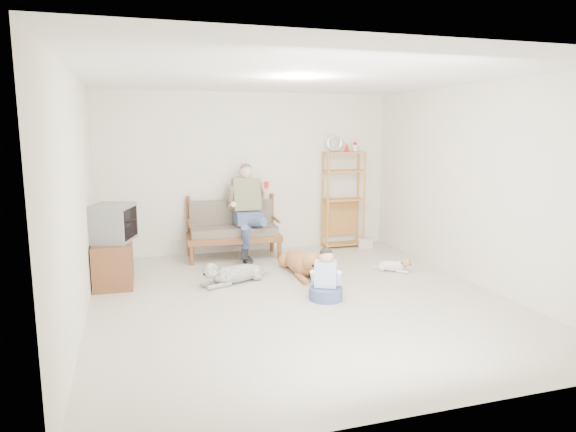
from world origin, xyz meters
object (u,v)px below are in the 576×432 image
object	(u,v)px
etagere	(343,198)
tv_stand	(113,262)
loveseat	(233,228)
golden_retriever	(301,263)

from	to	relation	value
etagere	tv_stand	distance (m)	4.11
loveseat	tv_stand	bearing A→B (deg)	-148.57
etagere	golden_retriever	xyz separation A→B (m)	(-1.29, -1.49, -0.70)
loveseat	etagere	distance (m)	2.09
tv_stand	golden_retriever	bearing A→B (deg)	-5.41
etagere	golden_retriever	bearing A→B (deg)	-130.84
etagere	loveseat	bearing A→B (deg)	-174.52
loveseat	tv_stand	size ratio (longest dim) A/B	1.69
golden_retriever	tv_stand	bearing A→B (deg)	173.92
loveseat	tv_stand	world-z (taller)	loveseat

